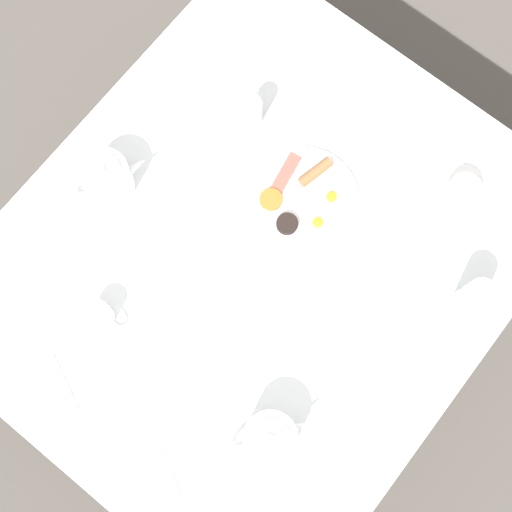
# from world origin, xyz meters

# --- Properties ---
(ground_plane) EXTENTS (8.00, 8.00, 0.00)m
(ground_plane) POSITION_xyz_m (0.00, 0.00, 0.00)
(ground_plane) COLOR #4C4742
(table) EXTENTS (1.06, 1.23, 0.73)m
(table) POSITION_xyz_m (0.00, 0.00, 0.67)
(table) COLOR silver
(table) RESTS_ON ground_plane
(breakfast_plate) EXTENTS (0.26, 0.26, 0.04)m
(breakfast_plate) POSITION_xyz_m (-0.00, 0.17, 0.74)
(breakfast_plate) COLOR white
(breakfast_plate) RESTS_ON table
(teapot_near) EXTENTS (0.11, 0.18, 0.12)m
(teapot_near) POSITION_xyz_m (-0.37, -0.07, 0.78)
(teapot_near) COLOR white
(teapot_near) RESTS_ON table
(teapot_far) EXTENTS (0.12, 0.18, 0.12)m
(teapot_far) POSITION_xyz_m (0.26, -0.29, 0.78)
(teapot_far) COLOR white
(teapot_far) RESTS_ON table
(teacup_with_saucer_left) EXTENTS (0.16, 0.16, 0.06)m
(teacup_with_saucer_left) POSITION_xyz_m (0.28, 0.40, 0.76)
(teacup_with_saucer_left) COLOR white
(teacup_with_saucer_left) RESTS_ON table
(water_glass_tall) EXTENTS (0.07, 0.07, 0.12)m
(water_glass_tall) POSITION_xyz_m (0.43, 0.21, 0.79)
(water_glass_tall) COLOR white
(water_glass_tall) RESTS_ON table
(creamer_jug) EXTENTS (0.08, 0.06, 0.07)m
(creamer_jug) POSITION_xyz_m (-0.18, -0.32, 0.77)
(creamer_jug) COLOR white
(creamer_jug) RESTS_ON table
(salt_grinder) EXTENTS (0.05, 0.05, 0.12)m
(salt_grinder) POSITION_xyz_m (-0.21, 0.26, 0.79)
(salt_grinder) COLOR #BCBCC1
(salt_grinder) RESTS_ON table
(fork_by_plate) EXTENTS (0.03, 0.17, 0.00)m
(fork_by_plate) POSITION_xyz_m (-0.37, -0.40, 0.73)
(fork_by_plate) COLOR silver
(fork_by_plate) RESTS_ON table
(knife_by_plate) EXTENTS (0.19, 0.09, 0.00)m
(knife_by_plate) POSITION_xyz_m (-0.34, 0.18, 0.73)
(knife_by_plate) COLOR silver
(knife_by_plate) RESTS_ON table
(spoon_for_tea) EXTENTS (0.15, 0.08, 0.00)m
(spoon_for_tea) POSITION_xyz_m (-0.16, -0.48, 0.73)
(spoon_for_tea) COLOR silver
(spoon_for_tea) RESTS_ON table
(fork_spare) EXTENTS (0.15, 0.09, 0.00)m
(fork_spare) POSITION_xyz_m (0.16, -0.49, 0.73)
(fork_spare) COLOR silver
(fork_spare) RESTS_ON table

